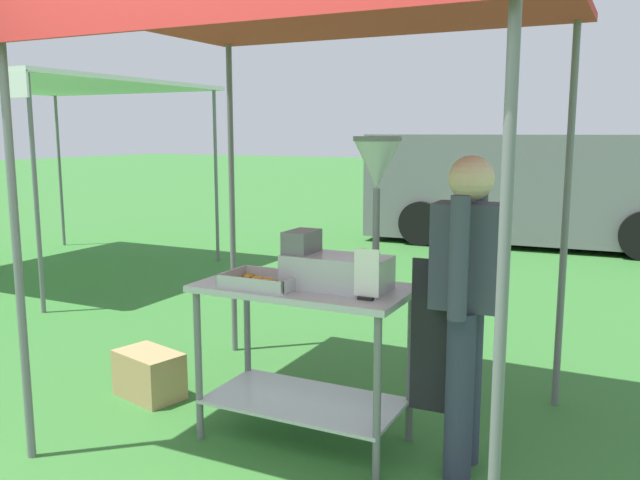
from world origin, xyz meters
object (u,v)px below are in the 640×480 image
neighbour_tent (41,88)px  donut_fryer (346,237)px  donut_cart (304,330)px  vendor (466,299)px  van_grey (536,187)px  donut_tray (263,282)px  stall_canopy (312,18)px  supply_crate (149,374)px  menu_sign (367,278)px

neighbour_tent → donut_fryer: bearing=-27.2°
donut_cart → vendor: 0.92m
donut_cart → van_grey: size_ratio=0.23×
donut_tray → van_grey: (0.29, 7.75, -0.04)m
stall_canopy → donut_cart: 1.68m
supply_crate → neighbour_tent: neighbour_tent is taller
donut_cart → donut_tray: (-0.19, -0.11, 0.28)m
donut_cart → donut_tray: size_ratio=2.81×
donut_cart → vendor: vendor is taller
menu_sign → van_grey: size_ratio=0.05×
donut_tray → donut_fryer: 0.52m
donut_fryer → supply_crate: bearing=176.4°
donut_tray → van_grey: 7.75m
donut_cart → menu_sign: 0.58m
donut_tray → menu_sign: menu_sign is taller
vendor → neighbour_tent: (-5.80, 2.61, 1.34)m
donut_fryer → donut_tray: bearing=-165.1°
stall_canopy → donut_fryer: stall_canopy is taller
vendor → stall_canopy: bearing=177.0°
van_grey → supply_crate: bearing=-99.8°
donut_cart → van_grey: (0.10, 7.63, 0.24)m
donut_fryer → neighbour_tent: 5.91m
menu_sign → neighbour_tent: (-5.35, 2.80, 1.24)m
stall_canopy → donut_tray: (-0.19, -0.21, -1.39)m
supply_crate → neighbour_tent: size_ratio=0.16×
donut_cart → donut_fryer: size_ratio=1.45×
donut_cart → vendor: bearing=3.5°
van_grey → neighbour_tent: neighbour_tent is taller
donut_tray → menu_sign: (0.62, -0.03, 0.09)m
van_grey → donut_tray: bearing=-92.2°
stall_canopy → vendor: 1.66m
supply_crate → neighbour_tent: bearing=145.5°
donut_fryer → donut_cart: bearing=-179.1°
van_grey → donut_cart: bearing=-90.8°
vendor → van_grey: van_grey is taller
donut_cart → neighbour_tent: (-4.93, 2.66, 1.60)m
donut_fryer → menu_sign: (0.18, -0.15, -0.17)m
donut_tray → menu_sign: size_ratio=1.61×
donut_tray → vendor: vendor is taller
menu_sign → neighbour_tent: neighbour_tent is taller
donut_cart → donut_fryer: bearing=0.9°
donut_cart → menu_sign: (0.43, -0.14, 0.37)m
donut_cart → donut_fryer: donut_fryer is taller
donut_tray → supply_crate: 1.28m
donut_fryer → neighbour_tent: bearing=152.8°
donut_cart → menu_sign: size_ratio=4.54×
van_grey → neighbour_tent: (-5.03, -4.97, 1.36)m
menu_sign → vendor: size_ratio=0.16×
donut_fryer → neighbour_tent: (-5.17, 2.66, 1.06)m
neighbour_tent → vendor: bearing=-24.2°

